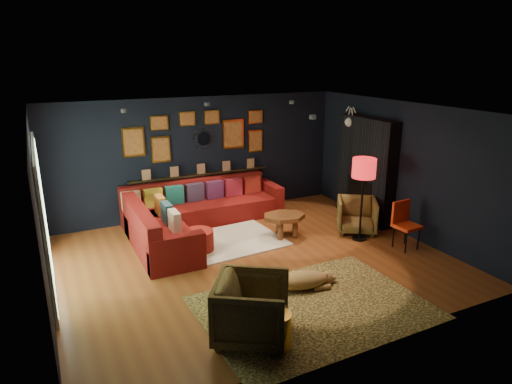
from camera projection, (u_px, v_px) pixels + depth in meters
name	position (u px, v px, depth m)	size (l,w,h in m)	color
floor	(254.00, 260.00, 7.99)	(6.50, 6.50, 0.00)	brown
room_walls	(254.00, 172.00, 7.53)	(6.50, 6.50, 6.50)	black
sectional	(188.00, 216.00, 9.20)	(3.41, 2.69, 0.86)	maroon
ledge	(201.00, 174.00, 10.03)	(3.20, 0.12, 0.04)	black
gallery_wall	(198.00, 134.00, 9.80)	(3.15, 0.04, 1.02)	gold
sunburst_mirror	(204.00, 139.00, 9.88)	(0.47, 0.16, 0.47)	silver
fireplace	(366.00, 173.00, 9.76)	(0.31, 1.60, 2.20)	black
deer_head	(356.00, 122.00, 9.91)	(0.50, 0.28, 0.45)	white
sliding_door	(44.00, 218.00, 6.85)	(0.06, 2.80, 2.20)	white
ceiling_spots	(234.00, 108.00, 7.94)	(3.30, 2.50, 0.06)	black
shag_rug	(226.00, 242.00, 8.72)	(2.08, 1.51, 0.03)	white
leopard_rug	(314.00, 308.00, 6.48)	(3.15, 2.25, 0.02)	tan
coffee_table	(284.00, 219.00, 8.91)	(0.96, 0.79, 0.43)	brown
pouf	(198.00, 240.00, 8.30)	(0.56, 0.56, 0.37)	maroon
armchair_left	(252.00, 306.00, 5.68)	(0.88, 0.83, 0.91)	#B89347
armchair_right	(357.00, 214.00, 9.17)	(0.75, 0.70, 0.77)	#B89347
gold_stool	(276.00, 330.00, 5.56)	(0.37, 0.37, 0.46)	gold
orange_chair	(404.00, 221.00, 8.39)	(0.44, 0.44, 0.88)	black
floor_lamp	(364.00, 172.00, 8.50)	(0.44, 0.44, 1.61)	black
dog	(301.00, 277.00, 6.94)	(1.19, 0.58, 0.37)	tan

